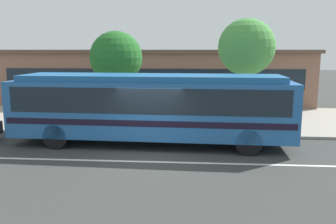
{
  "coord_description": "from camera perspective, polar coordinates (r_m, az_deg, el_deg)",
  "views": [
    {
      "loc": [
        1.71,
        -12.51,
        3.88
      ],
      "look_at": [
        0.58,
        2.01,
        1.3
      ],
      "focal_mm": 37.22,
      "sensor_mm": 36.0,
      "label": 1
    }
  ],
  "objects": [
    {
      "name": "ground_plane",
      "position": [
        13.21,
        -3.2,
        -7.05
      ],
      "size": [
        120.0,
        120.0,
        0.0
      ],
      "primitive_type": "plane",
      "color": "#383A38"
    },
    {
      "name": "sidewalk_slab",
      "position": [
        19.84,
        -0.57,
        -1.05
      ],
      "size": [
        60.0,
        8.0,
        0.12
      ],
      "primitive_type": "cube",
      "color": "#9E978C",
      "rests_on": "ground_plane"
    },
    {
      "name": "lane_stripe_center",
      "position": [
        12.45,
        -3.69,
        -8.12
      ],
      "size": [
        56.0,
        0.16,
        0.01
      ],
      "primitive_type": "cube",
      "color": "silver",
      "rests_on": "ground_plane"
    },
    {
      "name": "transit_bus",
      "position": [
        14.33,
        -2.8,
        1.25
      ],
      "size": [
        11.51,
        2.94,
        2.91
      ],
      "color": "#245B9E",
      "rests_on": "ground_plane"
    },
    {
      "name": "pedestrian_waiting_near_sign",
      "position": [
        17.26,
        -15.79,
        0.5
      ],
      "size": [
        0.47,
        0.47,
        1.72
      ],
      "color": "#78645B",
      "rests_on": "sidewalk_slab"
    },
    {
      "name": "bus_stop_sign",
      "position": [
        16.12,
        13.15,
        2.34
      ],
      "size": [
        0.08,
        0.44,
        2.62
      ],
      "color": "gray",
      "rests_on": "sidewalk_slab"
    },
    {
      "name": "street_tree_near_stop",
      "position": [
        18.97,
        -8.48,
        8.76
      ],
      "size": [
        2.81,
        2.81,
        4.79
      ],
      "color": "brown",
      "rests_on": "sidewalk_slab"
    },
    {
      "name": "street_tree_mid_block",
      "position": [
        18.56,
        12.72,
        10.22
      ],
      "size": [
        2.91,
        2.91,
        5.38
      ],
      "color": "brown",
      "rests_on": "sidewalk_slab"
    },
    {
      "name": "station_building",
      "position": [
        26.27,
        -1.91,
        5.88
      ],
      "size": [
        22.01,
        6.67,
        3.93
      ],
      "color": "#835A4A",
      "rests_on": "ground_plane"
    }
  ]
}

